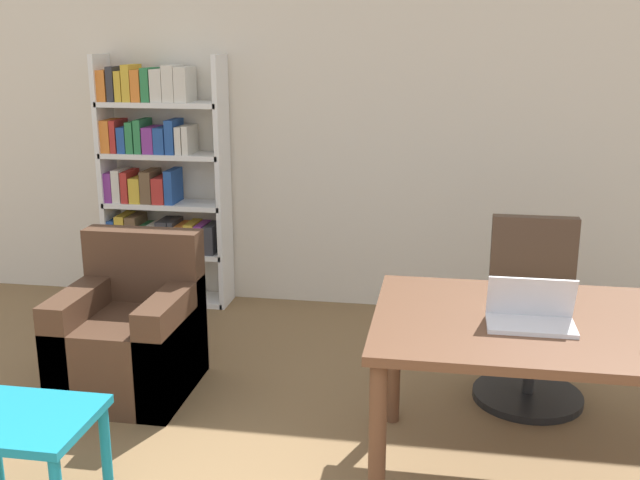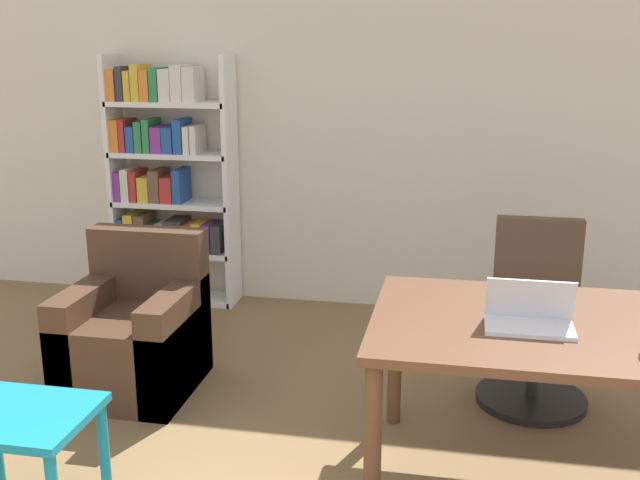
{
  "view_description": "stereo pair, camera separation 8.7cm",
  "coord_description": "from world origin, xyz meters",
  "px_view_note": "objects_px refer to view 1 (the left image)",
  "views": [
    {
      "loc": [
        0.31,
        -0.74,
        1.9
      ],
      "look_at": [
        -0.25,
        2.52,
        1.01
      ],
      "focal_mm": 42.0,
      "sensor_mm": 36.0,
      "label": 1
    },
    {
      "loc": [
        0.39,
        -0.72,
        1.9
      ],
      "look_at": [
        -0.25,
        2.52,
        1.01
      ],
      "focal_mm": 42.0,
      "sensor_mm": 36.0,
      "label": 2
    }
  ],
  "objects_px": {
    "office_chair": "(531,324)",
    "bookshelf": "(156,187)",
    "desk": "(553,341)",
    "armchair": "(131,339)",
    "side_table_blue": "(20,436)",
    "laptop": "(531,315)"
  },
  "relations": [
    {
      "from": "office_chair",
      "to": "bookshelf",
      "type": "bearing_deg",
      "value": 155.88
    },
    {
      "from": "desk",
      "to": "armchair",
      "type": "xyz_separation_m",
      "value": [
        -2.16,
        0.57,
        -0.37
      ]
    },
    {
      "from": "side_table_blue",
      "to": "bookshelf",
      "type": "relative_size",
      "value": 0.32
    },
    {
      "from": "laptop",
      "to": "bookshelf",
      "type": "height_order",
      "value": "bookshelf"
    },
    {
      "from": "desk",
      "to": "office_chair",
      "type": "xyz_separation_m",
      "value": [
        0.02,
        0.87,
        -0.26
      ]
    },
    {
      "from": "desk",
      "to": "office_chair",
      "type": "relative_size",
      "value": 1.54
    },
    {
      "from": "side_table_blue",
      "to": "bookshelf",
      "type": "height_order",
      "value": "bookshelf"
    },
    {
      "from": "office_chair",
      "to": "armchair",
      "type": "height_order",
      "value": "office_chair"
    },
    {
      "from": "laptop",
      "to": "office_chair",
      "type": "xyz_separation_m",
      "value": [
        0.12,
        0.95,
        -0.4
      ]
    },
    {
      "from": "side_table_blue",
      "to": "armchair",
      "type": "distance_m",
      "value": 1.27
    },
    {
      "from": "office_chair",
      "to": "side_table_blue",
      "type": "distance_m",
      "value": 2.6
    },
    {
      "from": "bookshelf",
      "to": "desk",
      "type": "bearing_deg",
      "value": -38.41
    },
    {
      "from": "desk",
      "to": "office_chair",
      "type": "height_order",
      "value": "office_chair"
    },
    {
      "from": "armchair",
      "to": "laptop",
      "type": "bearing_deg",
      "value": -17.58
    },
    {
      "from": "desk",
      "to": "office_chair",
      "type": "distance_m",
      "value": 0.91
    },
    {
      "from": "armchair",
      "to": "bookshelf",
      "type": "relative_size",
      "value": 0.48
    },
    {
      "from": "side_table_blue",
      "to": "armchair",
      "type": "xyz_separation_m",
      "value": [
        -0.1,
        1.26,
        -0.12
      ]
    },
    {
      "from": "laptop",
      "to": "bookshelf",
      "type": "xyz_separation_m",
      "value": [
        -2.44,
        2.1,
        0.06
      ]
    },
    {
      "from": "laptop",
      "to": "side_table_blue",
      "type": "distance_m",
      "value": 2.08
    },
    {
      "from": "armchair",
      "to": "desk",
      "type": "bearing_deg",
      "value": -14.84
    },
    {
      "from": "armchair",
      "to": "bookshelf",
      "type": "distance_m",
      "value": 1.6
    },
    {
      "from": "desk",
      "to": "side_table_blue",
      "type": "bearing_deg",
      "value": -161.63
    }
  ]
}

